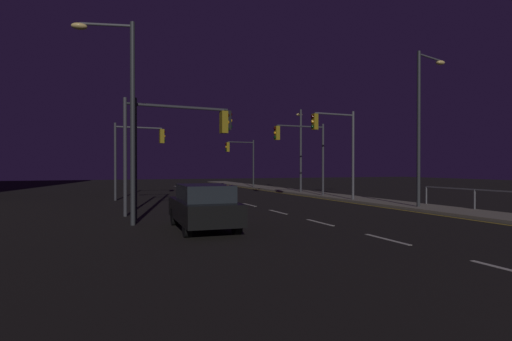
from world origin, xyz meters
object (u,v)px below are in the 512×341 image
(traffic_light_far_left, at_px, (138,147))
(street_lamp_far_end, at_px, (123,103))
(traffic_light_far_center, at_px, (302,144))
(street_lamp_corner, at_px, (300,142))
(car, at_px, (204,206))
(street_lamp_median, at_px, (423,114))
(traffic_light_far_right, at_px, (176,133))
(traffic_light_near_left, at_px, (241,154))
(traffic_light_near_right, at_px, (336,138))
(traffic_light_mid_left, at_px, (180,136))

(traffic_light_far_left, relative_size, street_lamp_far_end, 0.67)
(traffic_light_far_center, bearing_deg, street_lamp_corner, 63.78)
(car, height_order, street_lamp_median, street_lamp_median)
(traffic_light_far_center, relative_size, street_lamp_far_end, 0.68)
(traffic_light_far_center, xyz_separation_m, street_lamp_far_end, (-12.47, -9.73, 0.78))
(traffic_light_far_center, bearing_deg, car, -129.99)
(street_lamp_far_end, bearing_deg, car, -39.84)
(traffic_light_far_right, bearing_deg, street_lamp_corner, 42.96)
(traffic_light_far_center, xyz_separation_m, traffic_light_near_left, (0.27, 13.94, -0.26))
(street_lamp_corner, bearing_deg, street_lamp_median, -89.97)
(traffic_light_near_right, distance_m, street_lamp_corner, 9.07)
(traffic_light_near_left, distance_m, street_lamp_median, 23.01)
(traffic_light_far_center, distance_m, traffic_light_near_left, 13.95)
(traffic_light_far_left, bearing_deg, traffic_light_near_left, 45.64)
(traffic_light_far_center, bearing_deg, traffic_light_mid_left, -138.99)
(traffic_light_near_left, distance_m, street_lamp_far_end, 26.91)
(car, distance_m, traffic_light_near_right, 13.32)
(car, xyz_separation_m, traffic_light_far_center, (9.94, 11.85, 2.95))
(street_lamp_median, bearing_deg, traffic_light_mid_left, 179.71)
(traffic_light_far_center, distance_m, traffic_light_far_left, 11.17)
(traffic_light_mid_left, relative_size, traffic_light_far_center, 0.95)
(traffic_light_far_center, relative_size, traffic_light_far_left, 1.02)
(car, distance_m, street_lamp_corner, 21.06)
(traffic_light_far_right, bearing_deg, traffic_light_far_left, 95.63)
(traffic_light_far_left, xyz_separation_m, street_lamp_far_end, (-1.60, -12.28, 1.01))
(traffic_light_far_right, bearing_deg, street_lamp_median, -10.48)
(car, height_order, street_lamp_far_end, street_lamp_far_end)
(car, xyz_separation_m, traffic_light_near_left, (10.21, 25.79, 2.69))
(traffic_light_far_right, bearing_deg, traffic_light_near_left, 63.56)
(car, height_order, traffic_light_far_center, traffic_light_far_center)
(car, bearing_deg, street_lamp_far_end, 140.16)
(traffic_light_mid_left, relative_size, street_lamp_median, 0.61)
(traffic_light_far_left, bearing_deg, street_lamp_corner, 9.94)
(traffic_light_far_left, height_order, street_lamp_median, street_lamp_median)
(traffic_light_far_right, distance_m, street_lamp_median, 12.64)
(traffic_light_mid_left, distance_m, traffic_light_far_right, 2.26)
(traffic_light_near_right, height_order, street_lamp_corner, street_lamp_corner)
(street_lamp_corner, height_order, street_lamp_far_end, street_lamp_far_end)
(traffic_light_mid_left, bearing_deg, street_lamp_corner, 47.50)
(traffic_light_near_right, relative_size, traffic_light_near_left, 1.15)
(traffic_light_far_right, xyz_separation_m, traffic_light_far_left, (-0.91, 9.19, -0.22))
(traffic_light_near_right, xyz_separation_m, traffic_light_far_left, (-11.18, 6.50, -0.44))
(car, relative_size, traffic_light_mid_left, 0.91)
(car, bearing_deg, traffic_light_near_right, 37.63)
(car, relative_size, street_lamp_far_end, 0.59)
(car, height_order, traffic_light_far_left, traffic_light_far_left)
(car, distance_m, traffic_light_far_center, 15.74)
(traffic_light_near_left, bearing_deg, traffic_light_far_right, -116.44)
(traffic_light_near_right, relative_size, street_lamp_median, 0.69)
(traffic_light_far_right, xyz_separation_m, traffic_light_near_left, (10.23, 20.58, -0.24))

